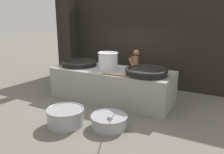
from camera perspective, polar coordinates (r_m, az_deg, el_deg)
The scene contains 11 objects.
ground_plane at distance 7.42m, azimuth -0.00°, elevation -5.68°, with size 60.00×60.00×0.00m, color slate.
back_wall at distance 8.86m, azimuth 6.32°, elevation 9.58°, with size 7.94×0.24×3.60m, color black.
support_pillar at distance 9.65m, azimuth -11.11°, elevation 9.83°, with size 0.42×0.42×3.60m, color black.
hearth_platform at distance 7.26m, azimuth -0.00°, elevation -1.93°, with size 3.96×1.55×1.01m.
giant_wok_near at distance 7.80m, azimuth -8.51°, elevation 3.61°, with size 1.25×1.25×0.17m.
giant_wok_far at distance 6.48m, azimuth 8.93°, elevation 1.42°, with size 1.27×1.27×0.20m.
stock_pot at distance 7.03m, azimuth -1.03°, elevation 4.28°, with size 0.66×0.66×0.57m.
stirring_paddle at distance 6.26m, azimuth 2.16°, elevation 0.31°, with size 1.07×0.10×0.04m.
cook at distance 7.96m, azimuth 6.19°, elevation 2.02°, with size 0.44×0.62×1.56m.
prep_bowl_vegetables at distance 5.51m, azimuth -0.80°, elevation -11.31°, with size 0.94×1.04×0.70m.
prep_bowl_meat at distance 5.72m, azimuth -12.08°, elevation -9.91°, with size 0.95×0.95×0.44m.
Camera 1 is at (3.23, -6.14, 2.61)m, focal length 35.00 mm.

